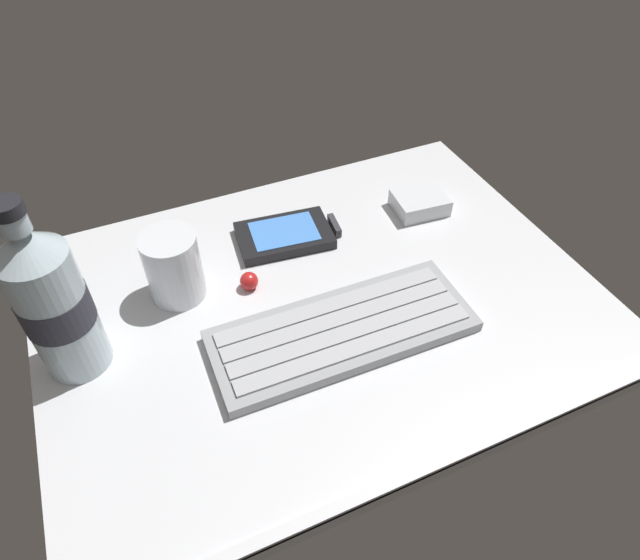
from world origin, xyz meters
The scene contains 7 objects.
ground_plane centered at (0.00, -0.23, -0.99)cm, with size 64.00×48.00×2.80cm.
keyboard centered at (-0.31, -6.14, 0.81)cm, with size 29.18×11.49×1.70cm.
handheld_device centered at (0.66, 11.48, 0.73)cm, with size 13.37×8.92×1.50cm.
juice_cup centered at (-14.87, 7.53, 3.91)cm, with size 6.40×6.40×8.50cm.
water_bottle centered at (-26.87, 2.05, 9.01)cm, with size 6.73×6.73×20.80cm.
charger_block centered at (19.40, 9.86, 1.20)cm, with size 7.00×5.60×2.40cm, color silver.
trackball_mouse centered at (-7.00, 5.00, 1.10)cm, with size 2.20×2.20×2.20cm, color red.
Camera 1 is at (-18.21, -41.16, 47.94)cm, focal length 31.34 mm.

